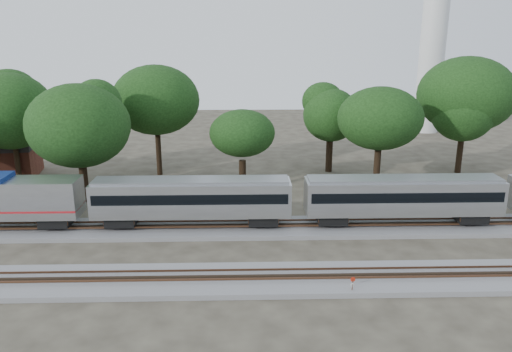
{
  "coord_description": "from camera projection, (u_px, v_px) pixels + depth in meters",
  "views": [
    {
      "loc": [
        -0.67,
        -36.75,
        17.56
      ],
      "look_at": [
        0.48,
        5.0,
        5.47
      ],
      "focal_mm": 35.0,
      "sensor_mm": 36.0,
      "label": 1
    }
  ],
  "objects": [
    {
      "name": "track_near",
      "position": [
        253.0,
        280.0,
        36.29
      ],
      "size": [
        160.0,
        5.0,
        0.73
      ],
      "color": "slate",
      "rests_on": "ground"
    },
    {
      "name": "switch_lever",
      "position": [
        329.0,
        294.0,
        34.46
      ],
      "size": [
        0.57,
        0.44,
        0.3
      ],
      "primitive_type": "cube",
      "rotation": [
        0.0,
        0.0,
        0.32
      ],
      "color": "#512D19",
      "rests_on": "ground"
    },
    {
      "name": "tree_1",
      "position": [
        10.0,
        111.0,
        57.64
      ],
      "size": [
        8.89,
        8.89,
        12.53
      ],
      "color": "black",
      "rests_on": "ground"
    },
    {
      "name": "tree_3",
      "position": [
        156.0,
        100.0,
        61.19
      ],
      "size": [
        9.68,
        9.68,
        13.65
      ],
      "color": "black",
      "rests_on": "ground"
    },
    {
      "name": "ground",
      "position": [
        252.0,
        258.0,
        40.18
      ],
      "size": [
        160.0,
        160.0,
        0.0
      ],
      "primitive_type": "plane",
      "color": "#383328",
      "rests_on": "ground"
    },
    {
      "name": "tree_4",
      "position": [
        242.0,
        133.0,
        55.28
      ],
      "size": [
        6.87,
        6.87,
        9.69
      ],
      "color": "black",
      "rests_on": "ground"
    },
    {
      "name": "switch_stand_red",
      "position": [
        353.0,
        282.0,
        34.93
      ],
      "size": [
        0.34,
        0.07,
        1.08
      ],
      "rotation": [
        0.0,
        0.0,
        0.11
      ],
      "color": "#512D19",
      "rests_on": "ground"
    },
    {
      "name": "track_far",
      "position": [
        251.0,
        228.0,
        45.89
      ],
      "size": [
        160.0,
        5.0,
        0.73
      ],
      "color": "slate",
      "rests_on": "ground"
    },
    {
      "name": "tree_5",
      "position": [
        331.0,
        115.0,
        63.27
      ],
      "size": [
        7.54,
        7.54,
        10.63
      ],
      "color": "black",
      "rests_on": "ground"
    },
    {
      "name": "switch_stand_white",
      "position": [
        352.0,
        287.0,
        34.39
      ],
      "size": [
        0.29,
        0.15,
        0.94
      ],
      "rotation": [
        0.0,
        0.0,
        0.41
      ],
      "color": "#512D19",
      "rests_on": "ground"
    },
    {
      "name": "tree_6",
      "position": [
        380.0,
        119.0,
        56.65
      ],
      "size": [
        8.23,
        8.23,
        11.61
      ],
      "color": "black",
      "rests_on": "ground"
    },
    {
      "name": "tree_7",
      "position": [
        466.0,
        95.0,
        61.95
      ],
      "size": [
        10.19,
        10.19,
        14.37
      ],
      "color": "black",
      "rests_on": "ground"
    },
    {
      "name": "tree_2",
      "position": [
        78.0,
        126.0,
        51.48
      ],
      "size": [
        8.38,
        8.38,
        11.81
      ],
      "color": "black",
      "rests_on": "ground"
    }
  ]
}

